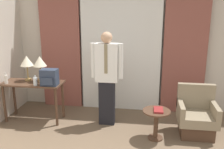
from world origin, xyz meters
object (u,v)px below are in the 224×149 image
(side_table, at_px, (156,120))
(person, at_px, (107,75))
(backpack, at_px, (49,77))
(bottle_by_lamp, at_px, (6,79))
(table_lamp_left, at_px, (27,62))
(bottle_near_edge, at_px, (35,81))
(desk, at_px, (33,89))
(armchair, at_px, (196,117))
(book, at_px, (158,110))
(table_lamp_right, at_px, (40,62))

(side_table, bearing_deg, person, 153.56)
(backpack, distance_m, side_table, 2.04)
(bottle_by_lamp, distance_m, side_table, 2.83)
(table_lamp_left, height_order, bottle_by_lamp, table_lamp_left)
(person, relative_size, side_table, 3.41)
(bottle_by_lamp, xyz_separation_m, side_table, (2.77, -0.26, -0.51))
(backpack, height_order, person, person)
(bottle_near_edge, distance_m, side_table, 2.26)
(table_lamp_left, relative_size, bottle_by_lamp, 2.35)
(desk, bearing_deg, table_lamp_left, 142.53)
(table_lamp_left, relative_size, armchair, 0.58)
(desk, relative_size, backpack, 3.82)
(table_lamp_left, height_order, side_table, table_lamp_left)
(bottle_by_lamp, bearing_deg, side_table, -5.45)
(bottle_by_lamp, distance_m, person, 1.88)
(bottle_near_edge, height_order, backpack, backpack)
(person, relative_size, book, 6.94)
(bottle_by_lamp, bearing_deg, person, 5.58)
(armchair, height_order, book, armchair)
(backpack, distance_m, book, 2.02)
(table_lamp_left, bearing_deg, bottle_by_lamp, -141.42)
(desk, xyz_separation_m, armchair, (3.02, -0.14, -0.32))
(bottle_near_edge, relative_size, armchair, 0.22)
(person, bearing_deg, book, -26.05)
(table_lamp_right, distance_m, person, 1.31)
(backpack, xyz_separation_m, book, (1.96, -0.30, -0.39))
(bottle_by_lamp, xyz_separation_m, armchair, (3.47, 0.00, -0.54))
(person, bearing_deg, desk, -178.64)
(desk, relative_size, book, 4.59)
(table_lamp_right, xyz_separation_m, book, (2.22, -0.52, -0.62))
(table_lamp_right, height_order, person, person)
(book, bearing_deg, bottle_near_edge, 173.62)
(table_lamp_right, xyz_separation_m, armchair, (2.89, -0.25, -0.83))
(bottle_near_edge, height_order, person, person)
(person, bearing_deg, table_lamp_right, 177.04)
(person, height_order, armchair, person)
(bottle_near_edge, xyz_separation_m, bottle_by_lamp, (-0.59, 0.02, 0.01))
(desk, xyz_separation_m, book, (2.36, -0.42, -0.11))
(bottle_by_lamp, xyz_separation_m, book, (2.80, -0.27, -0.33))
(desk, distance_m, table_lamp_left, 0.53)
(desk, relative_size, bottle_near_edge, 6.16)
(bottle_near_edge, bearing_deg, table_lamp_right, 91.75)
(table_lamp_right, bearing_deg, bottle_near_edge, -88.25)
(desk, height_order, bottle_by_lamp, bottle_by_lamp)
(armchair, bearing_deg, bottle_near_edge, -179.45)
(side_table, bearing_deg, table_lamp_right, 166.82)
(table_lamp_left, height_order, book, table_lamp_left)
(backpack, bearing_deg, bottle_near_edge, -169.07)
(table_lamp_left, distance_m, armchair, 3.27)
(bottle_by_lamp, relative_size, book, 0.83)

